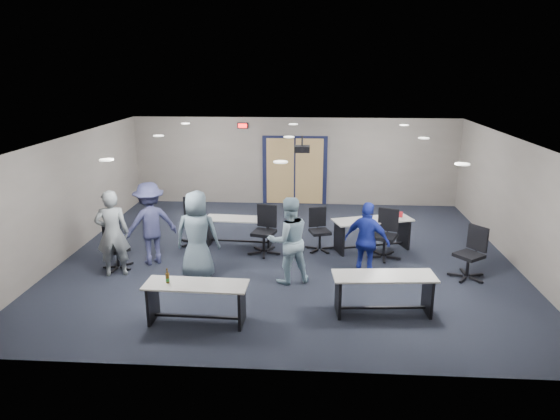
# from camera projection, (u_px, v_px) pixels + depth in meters

# --- Properties ---
(floor) EXTENTS (10.00, 10.00, 0.00)m
(floor) POSITION_uv_depth(u_px,v_px,m) (287.00, 255.00, 11.52)
(floor) COLOR black
(floor) RESTS_ON ground
(back_wall) EXTENTS (10.00, 0.04, 2.70)m
(back_wall) POSITION_uv_depth(u_px,v_px,m) (295.00, 161.00, 15.46)
(back_wall) COLOR slate
(back_wall) RESTS_ON floor
(front_wall) EXTENTS (10.00, 0.04, 2.70)m
(front_wall) POSITION_uv_depth(u_px,v_px,m) (271.00, 284.00, 6.84)
(front_wall) COLOR slate
(front_wall) RESTS_ON floor
(left_wall) EXTENTS (0.04, 9.00, 2.70)m
(left_wall) POSITION_uv_depth(u_px,v_px,m) (71.00, 195.00, 11.46)
(left_wall) COLOR slate
(left_wall) RESTS_ON floor
(right_wall) EXTENTS (0.04, 9.00, 2.70)m
(right_wall) POSITION_uv_depth(u_px,v_px,m) (517.00, 203.00, 10.84)
(right_wall) COLOR slate
(right_wall) RESTS_ON floor
(ceiling) EXTENTS (10.00, 9.00, 0.04)m
(ceiling) POSITION_uv_depth(u_px,v_px,m) (288.00, 139.00, 10.77)
(ceiling) COLOR white
(ceiling) RESTS_ON back_wall
(double_door) EXTENTS (2.00, 0.07, 2.20)m
(double_door) POSITION_uv_depth(u_px,v_px,m) (295.00, 171.00, 15.50)
(double_door) COLOR black
(double_door) RESTS_ON back_wall
(exit_sign) EXTENTS (0.32, 0.07, 0.18)m
(exit_sign) POSITION_uv_depth(u_px,v_px,m) (243.00, 126.00, 15.19)
(exit_sign) COLOR black
(exit_sign) RESTS_ON back_wall
(ceiling_projector) EXTENTS (0.35, 0.32, 0.37)m
(ceiling_projector) POSITION_uv_depth(u_px,v_px,m) (302.00, 149.00, 11.31)
(ceiling_projector) COLOR black
(ceiling_projector) RESTS_ON ceiling
(ceiling_can_lights) EXTENTS (6.24, 5.74, 0.02)m
(ceiling_can_lights) POSITION_uv_depth(u_px,v_px,m) (288.00, 139.00, 11.01)
(ceiling_can_lights) COLOR white
(ceiling_can_lights) RESTS_ON ceiling
(table_front_left) EXTENTS (1.76, 0.63, 0.97)m
(table_front_left) POSITION_uv_depth(u_px,v_px,m) (196.00, 296.00, 8.42)
(table_front_left) COLOR #B4B0AA
(table_front_left) RESTS_ON floor
(table_front_right) EXTENTS (1.82, 0.73, 0.72)m
(table_front_right) POSITION_uv_depth(u_px,v_px,m) (383.00, 287.00, 8.73)
(table_front_right) COLOR #B4B0AA
(table_front_right) RESTS_ON floor
(table_back_left) EXTENTS (1.70, 0.67, 0.68)m
(table_back_left) POSITION_uv_depth(u_px,v_px,m) (240.00, 227.00, 12.09)
(table_back_left) COLOR #B4B0AA
(table_back_left) RESTS_ON floor
(table_back_right) EXTENTS (1.96, 1.17, 0.88)m
(table_back_right) POSITION_uv_depth(u_px,v_px,m) (373.00, 229.00, 11.75)
(table_back_right) COLOR #B4B0AA
(table_back_right) RESTS_ON floor
(chair_back_a) EXTENTS (0.90, 0.90, 1.15)m
(chair_back_a) POSITION_uv_depth(u_px,v_px,m) (195.00, 222.00, 12.11)
(chair_back_a) COLOR black
(chair_back_a) RESTS_ON floor
(chair_back_b) EXTENTS (0.85, 0.85, 1.12)m
(chair_back_b) POSITION_uv_depth(u_px,v_px,m) (264.00, 231.00, 11.48)
(chair_back_b) COLOR black
(chair_back_b) RESTS_ON floor
(chair_back_c) EXTENTS (0.79, 0.79, 1.00)m
(chair_back_c) POSITION_uv_depth(u_px,v_px,m) (320.00, 230.00, 11.71)
(chair_back_c) COLOR black
(chair_back_c) RESTS_ON floor
(chair_back_d) EXTENTS (0.92, 0.92, 1.11)m
(chair_back_d) POSITION_uv_depth(u_px,v_px,m) (385.00, 235.00, 11.23)
(chair_back_d) COLOR black
(chair_back_d) RESTS_ON floor
(chair_loose_left) EXTENTS (0.84, 0.84, 0.94)m
(chair_loose_left) POSITION_uv_depth(u_px,v_px,m) (117.00, 248.00, 10.68)
(chair_loose_left) COLOR black
(chair_loose_left) RESTS_ON floor
(chair_loose_right) EXTENTS (0.96, 0.96, 1.09)m
(chair_loose_right) POSITION_uv_depth(u_px,v_px,m) (469.00, 253.00, 10.16)
(chair_loose_right) COLOR black
(chair_loose_right) RESTS_ON floor
(person_gray) EXTENTS (0.76, 0.61, 1.83)m
(person_gray) POSITION_uv_depth(u_px,v_px,m) (112.00, 233.00, 10.22)
(person_gray) COLOR gray
(person_gray) RESTS_ON floor
(person_plaid) EXTENTS (0.90, 0.59, 1.83)m
(person_plaid) POSITION_uv_depth(u_px,v_px,m) (197.00, 235.00, 10.14)
(person_plaid) COLOR slate
(person_plaid) RESTS_ON floor
(person_lightblue) EXTENTS (1.04, 0.93, 1.77)m
(person_lightblue) POSITION_uv_depth(u_px,v_px,m) (289.00, 240.00, 9.91)
(person_lightblue) COLOR #A0C1D4
(person_lightblue) RESTS_ON floor
(person_navy) EXTENTS (1.03, 0.77, 1.62)m
(person_navy) POSITION_uv_depth(u_px,v_px,m) (367.00, 241.00, 10.08)
(person_navy) COLOR #1D2BA0
(person_navy) RESTS_ON floor
(person_back) EXTENTS (1.36, 1.23, 1.83)m
(person_back) POSITION_uv_depth(u_px,v_px,m) (150.00, 223.00, 10.86)
(person_back) COLOR navy
(person_back) RESTS_ON floor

